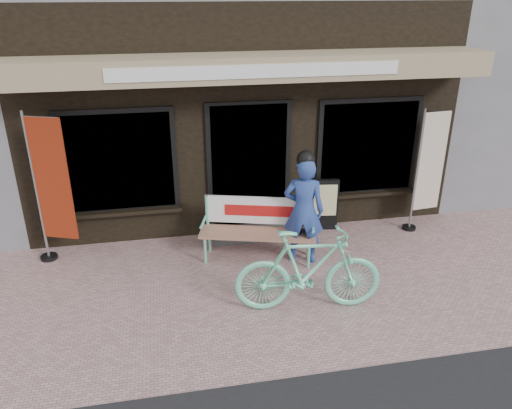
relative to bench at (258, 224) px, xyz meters
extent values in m
plane|color=tan|center=(0.02, -1.12, -0.55)|extent=(70.00, 70.00, 0.00)
cube|color=black|center=(0.02, 3.88, 1.25)|extent=(7.00, 6.00, 3.60)
cube|color=tan|center=(0.02, 0.53, 2.20)|extent=(7.00, 0.80, 0.35)
cube|color=white|center=(0.02, 0.12, 2.20)|extent=(4.00, 0.02, 0.18)
cube|color=black|center=(0.02, 0.86, 0.55)|extent=(1.20, 0.06, 2.10)
cube|color=black|center=(0.02, 0.85, 0.55)|extent=(1.35, 0.04, 2.20)
cube|color=black|center=(-1.98, 0.86, 0.80)|extent=(1.60, 0.06, 1.50)
cube|color=black|center=(2.02, 0.86, 0.80)|extent=(1.60, 0.06, 1.50)
cube|color=black|center=(-1.98, 0.85, 0.80)|extent=(1.75, 0.04, 1.65)
cube|color=black|center=(2.02, 0.85, 0.80)|extent=(1.75, 0.04, 1.65)
cube|color=black|center=(-1.98, 0.80, 0.00)|extent=(1.80, 0.18, 0.06)
cube|color=black|center=(2.02, 0.80, 0.00)|extent=(1.80, 0.18, 0.06)
cube|color=#59595B|center=(0.02, 0.63, -0.47)|extent=(1.30, 0.45, 0.15)
cylinder|color=#72DEB5|center=(-0.81, -0.06, -0.35)|extent=(0.05, 0.05, 0.40)
cylinder|color=#72DEB5|center=(-0.71, 0.31, -0.35)|extent=(0.05, 0.05, 0.40)
cylinder|color=#72DEB5|center=(0.66, -0.48, -0.35)|extent=(0.05, 0.05, 0.40)
cylinder|color=#72DEB5|center=(0.76, -0.11, -0.35)|extent=(0.05, 0.05, 0.40)
cube|color=#A6725B|center=(-0.02, -0.09, -0.12)|extent=(1.77, 0.88, 0.05)
cylinder|color=#72DEB5|center=(-0.72, 0.31, 0.12)|extent=(0.05, 0.05, 0.52)
cylinder|color=#72DEB5|center=(0.78, -0.12, 0.12)|extent=(0.05, 0.05, 0.52)
cube|color=white|center=(0.03, 0.12, 0.17)|extent=(1.57, 0.48, 0.43)
cube|color=#B21414|center=(0.03, 0.09, 0.17)|extent=(0.99, 0.29, 0.17)
cylinder|color=#72DEB5|center=(-0.80, 0.14, 0.05)|extent=(0.15, 0.41, 0.04)
cylinder|color=#72DEB5|center=(0.75, -0.31, 0.05)|extent=(0.15, 0.41, 0.04)
imported|color=#2A4492|center=(0.63, -0.24, 0.27)|extent=(0.69, 0.56, 1.62)
sphere|color=black|center=(0.63, -0.24, 1.05)|extent=(0.33, 0.33, 0.26)
imported|color=#72DEB5|center=(0.35, -1.44, 0.01)|extent=(1.90, 0.74, 1.11)
cylinder|color=gray|center=(-3.13, 0.52, 0.59)|extent=(0.05, 0.05, 2.27)
cylinder|color=gray|center=(-2.89, 0.43, 1.64)|extent=(0.49, 0.21, 0.02)
cube|color=maroon|center=(-2.87, 0.42, 0.75)|extent=(0.49, 0.21, 1.81)
cylinder|color=black|center=(-3.13, 0.52, -0.52)|extent=(0.32, 0.32, 0.05)
cylinder|color=gray|center=(2.70, 0.42, 0.49)|extent=(0.04, 0.04, 2.07)
cylinder|color=gray|center=(2.94, 0.45, 1.45)|extent=(0.47, 0.07, 0.02)
cube|color=beige|center=(2.96, 0.45, 0.63)|extent=(0.47, 0.08, 1.64)
cylinder|color=black|center=(2.70, 0.42, -0.52)|extent=(0.25, 0.25, 0.05)
cube|color=black|center=(1.27, 0.71, -0.10)|extent=(0.45, 0.15, 0.89)
cube|color=beige|center=(1.26, 0.66, 0.00)|extent=(0.38, 0.08, 0.55)
camera|label=1|loc=(-1.30, -6.56, 3.25)|focal=35.00mm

